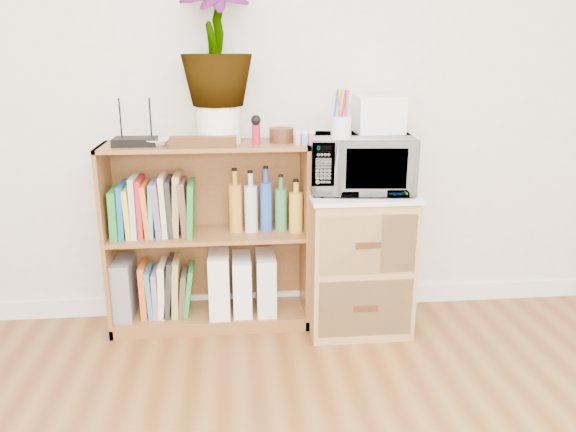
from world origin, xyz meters
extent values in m
cube|color=white|center=(0.00, 2.24, 0.05)|extent=(4.00, 0.02, 0.10)
cube|color=brown|center=(-0.35, 2.10, 0.47)|extent=(1.00, 0.30, 0.95)
cube|color=#9E7542|center=(0.40, 2.02, 0.35)|extent=(0.50, 0.45, 0.70)
imported|color=white|center=(0.40, 2.02, 0.86)|extent=(0.52, 0.37, 0.27)
cylinder|color=silver|center=(0.28, 1.94, 1.04)|extent=(0.09, 0.09, 0.10)
cube|color=white|center=(0.50, 2.11, 1.08)|extent=(0.23, 0.19, 0.18)
cube|color=black|center=(-0.67, 2.08, 0.97)|extent=(0.20, 0.14, 0.04)
imported|color=silver|center=(-0.57, 2.07, 0.97)|extent=(0.13, 0.13, 0.03)
cylinder|color=white|center=(-0.28, 2.12, 1.04)|extent=(0.21, 0.21, 0.18)
imported|color=#2B6829|center=(-0.28, 2.12, 1.43)|extent=(0.33, 0.33, 0.60)
cube|color=#39210F|center=(-0.35, 2.00, 0.97)|extent=(0.31, 0.08, 0.05)
cylinder|color=maroon|center=(-0.10, 2.06, 1.00)|extent=(0.04, 0.04, 0.09)
cylinder|color=#34180E|center=(0.02, 2.11, 0.98)|extent=(0.12, 0.12, 0.07)
cube|color=pink|center=(0.12, 2.01, 0.98)|extent=(0.12, 0.04, 0.06)
cube|color=slate|center=(-0.78, 2.10, 0.22)|extent=(0.09, 0.24, 0.30)
cube|color=white|center=(-0.30, 2.09, 0.23)|extent=(0.10, 0.26, 0.33)
cube|color=white|center=(-0.19, 2.09, 0.22)|extent=(0.09, 0.24, 0.30)
cube|color=silver|center=(-0.06, 2.09, 0.22)|extent=(0.10, 0.24, 0.31)
cube|color=#217D29|center=(-0.79, 2.10, 0.62)|extent=(0.04, 0.20, 0.24)
cube|color=#185393|center=(-0.76, 2.10, 0.63)|extent=(0.03, 0.20, 0.26)
cube|color=yellow|center=(-0.73, 2.10, 0.62)|extent=(0.03, 0.20, 0.24)
cube|color=beige|center=(-0.70, 2.10, 0.65)|extent=(0.03, 0.20, 0.30)
cube|color=red|center=(-0.67, 2.10, 0.64)|extent=(0.03, 0.20, 0.29)
cube|color=orange|center=(-0.64, 2.10, 0.63)|extent=(0.03, 0.20, 0.26)
cube|color=#48A6AD|center=(-0.62, 2.10, 0.63)|extent=(0.03, 0.20, 0.27)
cube|color=slate|center=(-0.59, 2.10, 0.64)|extent=(0.04, 0.20, 0.27)
cube|color=beige|center=(-0.56, 2.10, 0.65)|extent=(0.03, 0.20, 0.30)
cube|color=black|center=(-0.53, 2.10, 0.64)|extent=(0.03, 0.20, 0.28)
cube|color=#A6874C|center=(-0.50, 2.10, 0.65)|extent=(0.05, 0.20, 0.31)
cube|color=brown|center=(-0.46, 2.10, 0.64)|extent=(0.04, 0.20, 0.27)
cube|color=#1F762E|center=(-0.43, 2.10, 0.63)|extent=(0.04, 0.20, 0.27)
cylinder|color=orange|center=(-0.21, 2.10, 0.66)|extent=(0.07, 0.07, 0.31)
cylinder|color=silver|center=(-0.13, 2.10, 0.65)|extent=(0.06, 0.06, 0.30)
cylinder|color=blue|center=(-0.06, 2.10, 0.66)|extent=(0.06, 0.06, 0.32)
cylinder|color=#2F8349|center=(0.02, 2.10, 0.64)|extent=(0.06, 0.06, 0.28)
cylinder|color=gold|center=(0.09, 2.10, 0.63)|extent=(0.07, 0.07, 0.26)
cube|color=#C65622|center=(-0.68, 2.10, 0.21)|extent=(0.03, 0.19, 0.28)
cube|color=teal|center=(-0.65, 2.10, 0.19)|extent=(0.03, 0.19, 0.25)
cube|color=#916FA7|center=(-0.63, 2.10, 0.19)|extent=(0.03, 0.19, 0.24)
cube|color=#FFE4C6|center=(-0.59, 2.10, 0.21)|extent=(0.04, 0.19, 0.28)
cube|color=#262626|center=(-0.56, 2.10, 0.22)|extent=(0.06, 0.19, 0.30)
cube|color=#A2964A|center=(-0.52, 2.10, 0.22)|extent=(0.05, 0.19, 0.30)
cube|color=#4E3A2C|center=(-0.49, 2.10, 0.18)|extent=(0.05, 0.19, 0.23)
cube|color=#20792D|center=(-0.46, 2.10, 0.20)|extent=(0.06, 0.19, 0.25)
camera|label=1|loc=(-0.21, -0.61, 1.38)|focal=35.00mm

